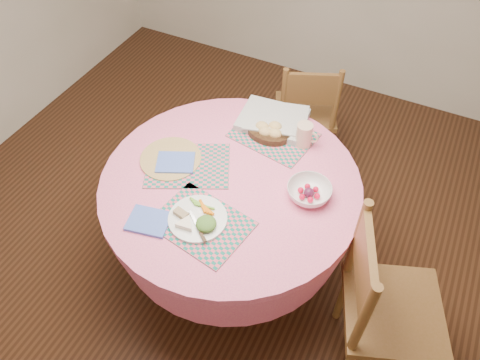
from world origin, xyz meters
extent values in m
plane|color=#331C0F|center=(0.00, 0.00, 0.00)|extent=(4.00, 4.00, 0.00)
cylinder|color=pink|center=(0.00, 0.00, 0.73)|extent=(1.24, 1.24, 0.04)
cone|color=pink|center=(0.00, 0.00, 0.56)|extent=(1.24, 1.24, 0.30)
cylinder|color=black|center=(0.00, 0.00, 0.22)|extent=(0.14, 0.14, 0.44)
cylinder|color=black|center=(0.00, 0.00, 0.03)|extent=(0.56, 0.56, 0.06)
cube|color=brown|center=(0.88, -0.14, 0.46)|extent=(0.56, 0.57, 0.04)
cylinder|color=brown|center=(0.98, 0.09, 0.23)|extent=(0.05, 0.05, 0.46)
cylinder|color=brown|center=(0.65, -0.03, 0.23)|extent=(0.05, 0.05, 0.46)
cylinder|color=brown|center=(0.76, -0.39, 0.72)|extent=(0.05, 0.05, 0.51)
cylinder|color=brown|center=(0.63, -0.04, 0.72)|extent=(0.05, 0.05, 0.51)
cube|color=brown|center=(0.70, -0.21, 0.82)|extent=(0.16, 0.36, 0.25)
cube|color=brown|center=(0.02, 1.04, 0.40)|extent=(0.50, 0.49, 0.04)
cylinder|color=brown|center=(0.10, 1.24, 0.20)|extent=(0.05, 0.05, 0.40)
cylinder|color=brown|center=(-0.19, 1.12, 0.20)|extent=(0.05, 0.05, 0.40)
cylinder|color=brown|center=(0.22, 0.97, 0.20)|extent=(0.05, 0.05, 0.40)
cylinder|color=brown|center=(-0.07, 0.84, 0.20)|extent=(0.05, 0.05, 0.40)
cylinder|color=brown|center=(0.23, 0.95, 0.62)|extent=(0.05, 0.05, 0.44)
cylinder|color=brown|center=(-0.06, 0.83, 0.62)|extent=(0.05, 0.05, 0.44)
cube|color=brown|center=(0.08, 0.89, 0.71)|extent=(0.30, 0.15, 0.21)
cube|color=#136E5F|center=(0.00, -0.28, 0.75)|extent=(0.45, 0.37, 0.01)
cube|color=#136E5F|center=(-0.23, -0.01, 0.75)|extent=(0.49, 0.44, 0.01)
cube|color=#136E5F|center=(0.06, 0.38, 0.75)|extent=(0.44, 0.36, 0.01)
cylinder|color=#A48147|center=(-0.33, -0.01, 0.76)|extent=(0.30, 0.30, 0.01)
cube|color=#4E6BCA|center=(-0.21, -0.37, 0.76)|extent=(0.20, 0.17, 0.01)
cube|color=#4E6BCA|center=(-0.29, -0.02, 0.76)|extent=(0.22, 0.20, 0.01)
cylinder|color=white|center=(-0.02, -0.27, 0.76)|extent=(0.26, 0.26, 0.01)
ellipsoid|color=#326322|center=(0.04, -0.28, 0.79)|extent=(0.11, 0.11, 0.04)
cylinder|color=#FFE9CC|center=(-0.03, -0.34, 0.78)|extent=(0.10, 0.10, 0.02)
cube|color=#88704E|center=(-0.09, -0.31, 0.78)|extent=(0.07, 0.05, 0.02)
cube|color=silver|center=(0.00, -0.30, 0.77)|extent=(0.13, 0.10, 0.00)
cylinder|color=black|center=(0.04, 0.37, 0.77)|extent=(0.23, 0.23, 0.03)
ellipsoid|color=#E5C175|center=(0.00, 0.37, 0.81)|extent=(0.07, 0.06, 0.05)
ellipsoid|color=#E5C175|center=(0.06, 0.40, 0.81)|extent=(0.07, 0.06, 0.05)
ellipsoid|color=#E5C175|center=(0.08, 0.35, 0.81)|extent=(0.07, 0.06, 0.05)
ellipsoid|color=#E5C175|center=(0.03, 0.34, 0.81)|extent=(0.07, 0.06, 0.05)
cylinder|color=beige|center=(0.22, 0.38, 0.82)|extent=(0.08, 0.08, 0.13)
torus|color=beige|center=(0.26, 0.38, 0.82)|extent=(0.07, 0.01, 0.07)
imported|color=white|center=(0.36, 0.07, 0.78)|extent=(0.21, 0.21, 0.06)
sphere|color=red|center=(0.40, 0.07, 0.77)|extent=(0.03, 0.03, 0.03)
sphere|color=red|center=(0.38, 0.11, 0.77)|extent=(0.03, 0.03, 0.03)
sphere|color=red|center=(0.34, 0.11, 0.77)|extent=(0.03, 0.03, 0.03)
sphere|color=red|center=(0.32, 0.07, 0.77)|extent=(0.03, 0.03, 0.03)
sphere|color=red|center=(0.34, 0.04, 0.77)|extent=(0.03, 0.03, 0.03)
sphere|color=red|center=(0.38, 0.04, 0.77)|extent=(0.03, 0.03, 0.03)
sphere|color=#4C1533|center=(0.36, 0.07, 0.78)|extent=(0.05, 0.05, 0.05)
cube|color=silver|center=(0.01, 0.47, 0.77)|extent=(0.36, 0.30, 0.03)
cube|color=silver|center=(0.03, 0.47, 0.80)|extent=(0.37, 0.32, 0.01)
camera|label=1|loc=(0.69, -1.29, 2.39)|focal=35.00mm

